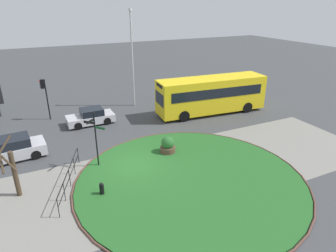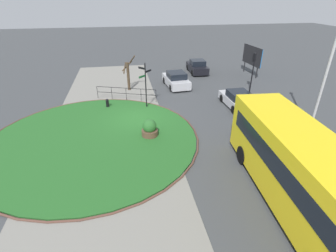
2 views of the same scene
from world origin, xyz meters
name	(u,v)px [view 1 (image 1 of 2)]	position (x,y,z in m)	size (l,w,h in m)	color
ground	(134,166)	(0.00, 0.00, 0.00)	(120.00, 120.00, 0.00)	#3D3F42
sidewalk_paving	(145,182)	(0.00, -2.00, 0.01)	(32.00, 8.01, 0.02)	gray
grass_island	(190,179)	(2.48, -2.98, 0.05)	(13.29, 13.29, 0.10)	#235B23
grass_kerb_ring	(190,179)	(2.48, -2.98, 0.06)	(13.60, 13.60, 0.11)	brown
signpost_directional	(95,136)	(-2.05, 0.93, 2.16)	(1.05, 1.08, 3.70)	black
bollard_foreground	(102,189)	(-2.57, -2.20, 0.40)	(0.25, 0.25, 0.78)	black
railing_grass_edge	(69,176)	(-4.00, -0.62, 0.73)	(1.86, 5.05, 1.12)	black
bus_yellow	(211,94)	(9.90, 6.27, 1.79)	(10.38, 3.33, 3.34)	yellow
car_near_lane	(14,149)	(-6.85, 4.43, 0.69)	(4.17, 2.22, 1.50)	#B7B7BC
car_trailing	(91,117)	(-0.90, 8.36, 0.63)	(3.98, 1.89, 1.36)	#B7B7BC
traffic_light_near	(44,90)	(-4.14, 11.04, 2.67)	(0.48, 0.31, 3.63)	black
lamppost_tall	(132,57)	(4.09, 11.39, 4.90)	(0.32, 0.32, 9.20)	#B7B7BC
planter_near_signpost	(168,146)	(2.75, 0.67, 0.55)	(1.06, 1.06, 1.23)	brown
street_tree_bare	(13,170)	(-6.71, -0.26, 1.58)	(0.99, 1.34, 3.32)	#423323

